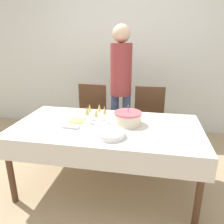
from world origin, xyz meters
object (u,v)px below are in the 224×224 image
object	(u,v)px
plate_stack_main	(110,134)
person_standing	(121,79)
birthday_cake	(128,118)
dining_chair_far_left	(90,116)
dining_chair_far_right	(149,120)
champagne_tray	(96,114)

from	to	relation	value
plate_stack_main	person_standing	world-z (taller)	person_standing
birthday_cake	person_standing	bearing A→B (deg)	103.70
birthday_cake	person_standing	world-z (taller)	person_standing
plate_stack_main	dining_chair_far_left	bearing A→B (deg)	115.10
plate_stack_main	dining_chair_far_right	bearing A→B (deg)	72.61
dining_chair_far_right	plate_stack_main	bearing A→B (deg)	-107.39
birthday_cake	plate_stack_main	distance (m)	0.35
plate_stack_main	person_standing	distance (m)	1.13
person_standing	plate_stack_main	bearing A→B (deg)	-86.60
champagne_tray	birthday_cake	bearing A→B (deg)	1.45
dining_chair_far_right	person_standing	world-z (taller)	person_standing
plate_stack_main	person_standing	size ratio (longest dim) A/B	0.15
dining_chair_far_left	champagne_tray	bearing A→B (deg)	-69.09
dining_chair_far_right	birthday_cake	size ratio (longest dim) A/B	3.41
dining_chair_far_right	champagne_tray	world-z (taller)	dining_chair_far_right
dining_chair_far_left	dining_chair_far_right	world-z (taller)	same
plate_stack_main	birthday_cake	bearing A→B (deg)	69.21
dining_chair_far_left	dining_chair_far_right	size ratio (longest dim) A/B	1.00
plate_stack_main	person_standing	bearing A→B (deg)	93.40
birthday_cake	dining_chair_far_right	bearing A→B (deg)	74.16
dining_chair_far_left	plate_stack_main	size ratio (longest dim) A/B	3.54
dining_chair_far_left	birthday_cake	world-z (taller)	dining_chair_far_left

